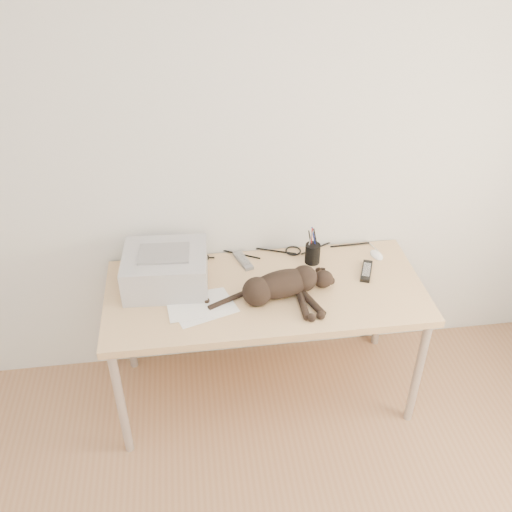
{
  "coord_description": "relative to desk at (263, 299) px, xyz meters",
  "views": [
    {
      "loc": [
        -0.35,
        -0.83,
        2.52
      ],
      "look_at": [
        -0.06,
        1.34,
        0.98
      ],
      "focal_mm": 40.0,
      "sensor_mm": 36.0,
      "label": 1
    }
  ],
  "objects": [
    {
      "name": "wall_back",
      "position": [
        0.0,
        0.27,
        0.69
      ],
      "size": [
        3.5,
        0.0,
        3.5
      ],
      "primitive_type": "plane",
      "rotation": [
        1.57,
        0.0,
        0.0
      ],
      "color": "silver",
      "rests_on": "floor"
    },
    {
      "name": "desk",
      "position": [
        0.0,
        0.0,
        0.0
      ],
      "size": [
        1.6,
        0.7,
        0.74
      ],
      "color": "tan",
      "rests_on": "floor"
    },
    {
      "name": "printer",
      "position": [
        -0.49,
        0.02,
        0.23
      ],
      "size": [
        0.43,
        0.37,
        0.19
      ],
      "color": "#AEAEB3",
      "rests_on": "desk"
    },
    {
      "name": "papers",
      "position": [
        -0.33,
        -0.18,
        0.14
      ],
      "size": [
        0.36,
        0.29,
        0.01
      ],
      "color": "white",
      "rests_on": "desk"
    },
    {
      "name": "cat",
      "position": [
        0.06,
        -0.15,
        0.2
      ],
      "size": [
        0.65,
        0.31,
        0.15
      ],
      "rotation": [
        0.0,
        0.0,
        0.21
      ],
      "color": "black",
      "rests_on": "desk"
    },
    {
      "name": "mug",
      "position": [
        -0.34,
        0.15,
        0.18
      ],
      "size": [
        0.13,
        0.13,
        0.09
      ],
      "primitive_type": "imported",
      "rotation": [
        0.0,
        0.0,
        1.09
      ],
      "color": "white",
      "rests_on": "desk"
    },
    {
      "name": "pen_cup",
      "position": [
        0.28,
        0.12,
        0.19
      ],
      "size": [
        0.08,
        0.08,
        0.2
      ],
      "color": "black",
      "rests_on": "desk"
    },
    {
      "name": "remote_grey",
      "position": [
        -0.08,
        0.16,
        0.14
      ],
      "size": [
        0.1,
        0.18,
        0.02
      ],
      "primitive_type": "cube",
      "rotation": [
        0.0,
        0.0,
        0.31
      ],
      "color": "gray",
      "rests_on": "desk"
    },
    {
      "name": "remote_black",
      "position": [
        0.54,
        -0.02,
        0.14
      ],
      "size": [
        0.11,
        0.18,
        0.02
      ],
      "primitive_type": "cube",
      "rotation": [
        0.0,
        0.0,
        -0.39
      ],
      "color": "black",
      "rests_on": "desk"
    },
    {
      "name": "mouse",
      "position": [
        0.64,
        0.12,
        0.15
      ],
      "size": [
        0.08,
        0.11,
        0.03
      ],
      "primitive_type": "ellipsoid",
      "rotation": [
        0.0,
        0.0,
        0.21
      ],
      "color": "white",
      "rests_on": "desk"
    },
    {
      "name": "cable_tangle",
      "position": [
        0.0,
        0.22,
        0.14
      ],
      "size": [
        1.36,
        0.09,
        0.01
      ],
      "primitive_type": null,
      "color": "black",
      "rests_on": "desk"
    }
  ]
}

